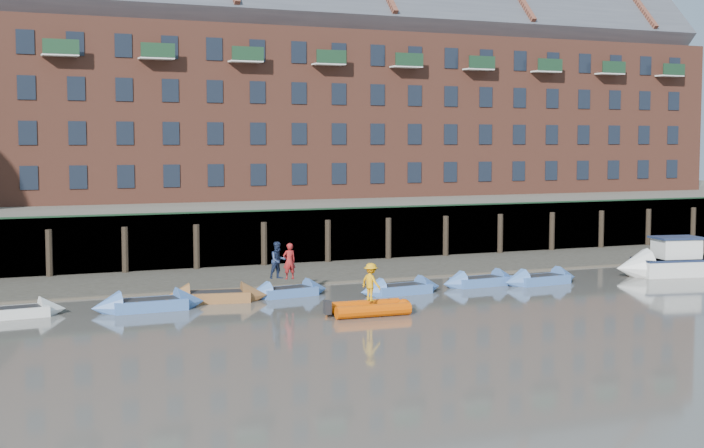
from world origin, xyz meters
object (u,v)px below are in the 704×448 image
rowboat_0 (14,312)px  rowboat_6 (541,280)px  rowboat_1 (149,305)px  rowboat_3 (288,292)px  rib_tender (371,308)px  rowboat_2 (216,297)px  motor_launch (665,263)px  rowboat_5 (480,281)px  person_rower_b (278,260)px  rowboat_4 (401,289)px  person_rib_crew (371,282)px  person_rower_a (289,261)px

rowboat_0 → rowboat_6: rowboat_6 is taller
rowboat_1 → rowboat_3: size_ratio=1.16×
rowboat_0 → rowboat_3: size_ratio=1.01×
rowboat_6 → rib_tender: 12.51m
rowboat_2 → rowboat_6: size_ratio=1.06×
rib_tender → motor_launch: (19.60, 4.57, 0.42)m
rowboat_2 → rowboat_5: rowboat_2 is taller
rowboat_6 → rowboat_2: bearing=170.7°
rowboat_5 → motor_launch: 11.18m
motor_launch → person_rower_b: person_rower_b is taller
rowboat_0 → rowboat_6: 25.49m
rowboat_4 → rowboat_6: size_ratio=0.98×
rib_tender → person_rib_crew: size_ratio=2.26×
rowboat_6 → person_rower_b: 13.75m
rowboat_4 → motor_launch: (15.96, 0.01, 0.46)m
rowboat_3 → person_rower_a: size_ratio=2.51×
person_rower_b → rowboat_2: bearing=178.2°
person_rower_b → person_rib_crew: size_ratio=1.10×
rowboat_2 → rowboat_6: bearing=6.3°
person_rower_a → person_rib_crew: (1.48, -5.98, -0.28)m
rib_tender → person_rower_a: person_rower_a is taller
rowboat_0 → rowboat_2: bearing=-1.4°
person_rib_crew → rowboat_0: bearing=50.2°
rowboat_1 → motor_launch: bearing=-2.0°
rowboat_0 → rowboat_4: rowboat_4 is taller
rowboat_4 → person_rower_a: (-5.13, 1.44, 1.44)m
motor_launch → rowboat_6: bearing=10.6°
rowboat_0 → rowboat_6: bearing=-6.3°
rowboat_3 → rowboat_6: size_ratio=0.93×
rowboat_6 → person_rower_b: bearing=167.6°
rowboat_3 → rowboat_0: bearing=175.6°
rowboat_6 → person_rib_crew: person_rib_crew is taller
rib_tender → person_rib_crew: (-0.01, 0.02, 1.11)m
rowboat_4 → person_rower_b: (-5.58, 1.75, 1.46)m
rowboat_2 → rowboat_4: size_ratio=1.09×
person_rower_a → rowboat_6: bearing=172.5°
rowboat_1 → rowboat_6: size_ratio=1.07×
motor_launch → person_rower_a: 21.17m
motor_launch → rowboat_4: bearing=11.0°
rib_tender → person_rib_crew: 1.11m
person_rower_b → rowboat_6: bearing=-18.0°
rowboat_4 → rowboat_5: 4.88m
rowboat_2 → person_rower_b: person_rower_b is taller
rowboat_1 → person_rower_b: person_rower_b is taller
person_rower_a → person_rower_b: size_ratio=0.97×
rib_tender → motor_launch: size_ratio=0.53×
rowboat_5 → rowboat_4: bearing=-175.4°
rowboat_1 → motor_launch: size_ratio=0.72×
rowboat_3 → person_rib_crew: (1.54, -6.01, 1.17)m
rowboat_5 → person_rower_b: 10.55m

